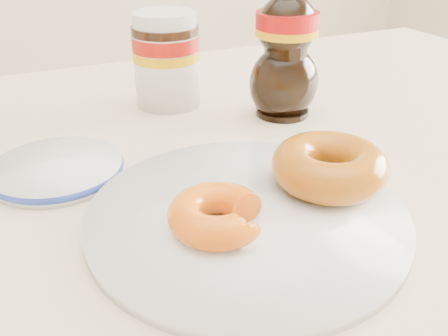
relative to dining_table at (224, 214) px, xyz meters
name	(u,v)px	position (x,y,z in m)	size (l,w,h in m)	color
dining_table	(224,214)	(0.00, 0.00, 0.00)	(1.40, 0.90, 0.75)	beige
plate	(246,216)	(-0.04, -0.14, 0.09)	(0.30, 0.30, 0.02)	white
donut_bitten	(217,215)	(-0.08, -0.15, 0.11)	(0.09, 0.09, 0.03)	orange
donut_whole	(329,166)	(0.06, -0.13, 0.12)	(0.12, 0.12, 0.04)	#9E5A0A
nutella_jar	(166,56)	(0.00, 0.20, 0.16)	(0.10, 0.10, 0.14)	white
syrup_bottle	(286,47)	(0.13, 0.09, 0.18)	(0.10, 0.08, 0.19)	black
blue_rim_saucer	(57,169)	(-0.19, 0.04, 0.09)	(0.15, 0.15, 0.01)	white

